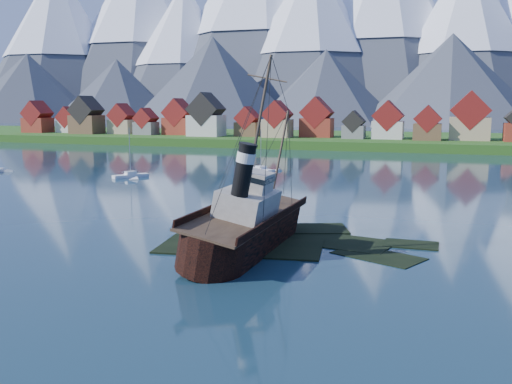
% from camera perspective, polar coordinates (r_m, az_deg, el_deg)
% --- Properties ---
extents(ground, '(1400.00, 1400.00, 0.00)m').
position_cam_1_polar(ground, '(64.74, 1.57, -5.32)').
color(ground, '#163040').
rests_on(ground, ground).
extents(shoal, '(31.71, 21.24, 1.14)m').
position_cam_1_polar(shoal, '(66.37, 3.58, -5.29)').
color(shoal, black).
rests_on(shoal, ground).
extents(shore_bank, '(600.00, 80.00, 3.20)m').
position_cam_1_polar(shore_bank, '(231.36, 13.86, 4.68)').
color(shore_bank, '#1C4F16').
rests_on(shore_bank, ground).
extents(seawall, '(600.00, 2.50, 2.00)m').
position_cam_1_polar(seawall, '(193.61, 12.95, 3.94)').
color(seawall, '#3F3D38').
rests_on(seawall, ground).
extents(town, '(250.96, 16.69, 17.30)m').
position_cam_1_polar(town, '(218.49, 4.82, 7.03)').
color(town, maroon).
rests_on(town, ground).
extents(mountains, '(965.00, 340.00, 205.00)m').
position_cam_1_polar(mountains, '(546.66, 16.88, 16.22)').
color(mountains, '#2D333D').
rests_on(mountains, ground).
extents(tugboat_wreck, '(6.47, 27.86, 22.07)m').
position_cam_1_polar(tugboat_wreck, '(63.36, -0.86, -3.05)').
color(tugboat_wreck, black).
rests_on(tugboat_wreck, ground).
extents(sailboat_b, '(6.18, 7.36, 11.22)m').
position_cam_1_polar(sailboat_b, '(126.05, -12.43, 1.55)').
color(sailboat_b, silver).
rests_on(sailboat_b, ground).
extents(sailboat_c, '(7.64, 6.09, 10.18)m').
position_cam_1_polar(sailboat_c, '(134.62, 0.49, 2.20)').
color(sailboat_c, silver).
rests_on(sailboat_c, ground).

